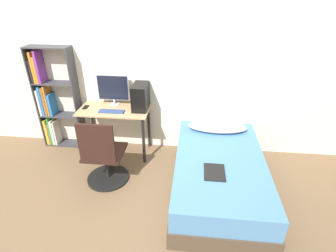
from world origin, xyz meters
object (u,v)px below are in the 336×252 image
at_px(pc_tower, 140,97).
at_px(bookshelf, 51,102).
at_px(office_chair, 104,160).
at_px(bed, 219,174).
at_px(keyboard, 111,111).
at_px(monitor, 113,89).

bearing_deg(pc_tower, bookshelf, 176.43).
xyz_separation_m(office_chair, bed, (1.50, 0.02, -0.12)).
xyz_separation_m(bed, keyboard, (-1.54, 0.60, 0.53)).
bearing_deg(office_chair, bed, 0.81).
xyz_separation_m(keyboard, pc_tower, (0.40, 0.17, 0.18)).
height_order(keyboard, pc_tower, pc_tower).
height_order(bookshelf, monitor, bookshelf).
xyz_separation_m(bookshelf, bed, (2.61, -0.87, -0.52)).
xyz_separation_m(bookshelf, keyboard, (1.07, -0.27, 0.01)).
bearing_deg(bed, office_chair, -179.19).
relative_size(monitor, pc_tower, 1.27).
height_order(office_chair, bed, office_chair).
height_order(bookshelf, pc_tower, bookshelf).
distance_m(monitor, keyboard, 0.37).
bearing_deg(pc_tower, office_chair, -114.01).
bearing_deg(monitor, pc_tower, -14.22).
bearing_deg(bookshelf, keyboard, -14.01).
bearing_deg(monitor, bookshelf, -178.93).
xyz_separation_m(bed, monitor, (-1.58, 0.88, 0.77)).
bearing_deg(keyboard, bed, -21.23).
relative_size(office_chair, keyboard, 2.62).
xyz_separation_m(office_chair, keyboard, (-0.05, 0.62, 0.41)).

